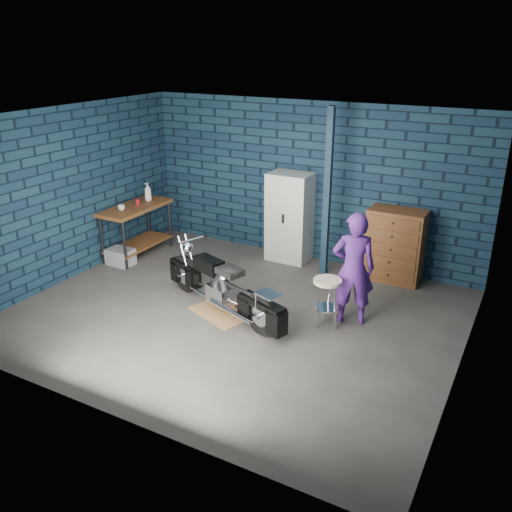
{
  "coord_description": "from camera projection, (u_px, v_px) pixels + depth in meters",
  "views": [
    {
      "loc": [
        3.49,
        -5.81,
        3.63
      ],
      "look_at": [
        0.17,
        0.3,
        0.82
      ],
      "focal_mm": 38.0,
      "sensor_mm": 36.0,
      "label": 1
    }
  ],
  "objects": [
    {
      "name": "ground",
      "position": [
        235.0,
        314.0,
        7.64
      ],
      "size": [
        6.0,
        6.0,
        0.0
      ],
      "primitive_type": "plane",
      "color": "#484744",
      "rests_on": "ground"
    },
    {
      "name": "locker",
      "position": [
        289.0,
        217.0,
        9.27
      ],
      "size": [
        0.72,
        0.51,
        1.54
      ],
      "primitive_type": "cube",
      "color": "silver",
      "rests_on": "ground"
    },
    {
      "name": "mug_red",
      "position": [
        138.0,
        202.0,
        9.47
      ],
      "size": [
        0.09,
        0.09,
        0.1
      ],
      "primitive_type": "cylinder",
      "rotation": [
        0.0,
        0.0,
        -0.2
      ],
      "color": "maroon",
      "rests_on": "workbench"
    },
    {
      "name": "shop_stool",
      "position": [
        326.0,
        303.0,
        7.21
      ],
      "size": [
        0.48,
        0.48,
        0.69
      ],
      "primitive_type": null,
      "rotation": [
        0.0,
        0.0,
        -0.33
      ],
      "color": "beige",
      "rests_on": "ground"
    },
    {
      "name": "support_post",
      "position": [
        327.0,
        194.0,
        8.48
      ],
      "size": [
        0.1,
        0.1,
        2.7
      ],
      "primitive_type": "cube",
      "color": "#12263A",
      "rests_on": "ground"
    },
    {
      "name": "motorcycle",
      "position": [
        223.0,
        283.0,
        7.54
      ],
      "size": [
        2.12,
        1.24,
        0.91
      ],
      "primitive_type": null,
      "rotation": [
        0.0,
        0.0,
        -0.35
      ],
      "color": "black",
      "rests_on": "ground"
    },
    {
      "name": "cup_a",
      "position": [
        121.0,
        208.0,
        9.16
      ],
      "size": [
        0.16,
        0.16,
        0.09
      ],
      "primitive_type": "imported",
      "rotation": [
        0.0,
        0.0,
        0.42
      ],
      "color": "beige",
      "rests_on": "workbench"
    },
    {
      "name": "room_walls",
      "position": [
        254.0,
        174.0,
        7.38
      ],
      "size": [
        6.02,
        5.01,
        2.71
      ],
      "color": "#102136",
      "rests_on": "ground"
    },
    {
      "name": "person",
      "position": [
        353.0,
        269.0,
        7.17
      ],
      "size": [
        0.67,
        0.56,
        1.57
      ],
      "primitive_type": "imported",
      "rotation": [
        0.0,
        0.0,
        3.52
      ],
      "color": "#4D207A",
      "rests_on": "ground"
    },
    {
      "name": "tool_chest",
      "position": [
        395.0,
        246.0,
        8.53
      ],
      "size": [
        0.87,
        0.49,
        1.17
      ],
      "primitive_type": "cube",
      "color": "brown",
      "rests_on": "ground"
    },
    {
      "name": "bottle",
      "position": [
        148.0,
        192.0,
        9.66
      ],
      "size": [
        0.16,
        0.16,
        0.32
      ],
      "primitive_type": "imported",
      "rotation": [
        0.0,
        0.0,
        -0.33
      ],
      "color": "gray",
      "rests_on": "workbench"
    },
    {
      "name": "drip_mat",
      "position": [
        223.0,
        311.0,
        7.71
      ],
      "size": [
        1.04,
        0.91,
        0.01
      ],
      "primitive_type": "cube",
      "rotation": [
        0.0,
        0.0,
        -0.35
      ],
      "color": "olive",
      "rests_on": "ground"
    },
    {
      "name": "storage_bin",
      "position": [
        121.0,
        257.0,
        9.29
      ],
      "size": [
        0.44,
        0.32,
        0.28
      ],
      "primitive_type": "cube",
      "color": "gray",
      "rests_on": "ground"
    },
    {
      "name": "workbench",
      "position": [
        137.0,
        231.0,
        9.59
      ],
      "size": [
        0.6,
        1.4,
        0.91
      ],
      "primitive_type": "cube",
      "color": "brown",
      "rests_on": "ground"
    }
  ]
}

